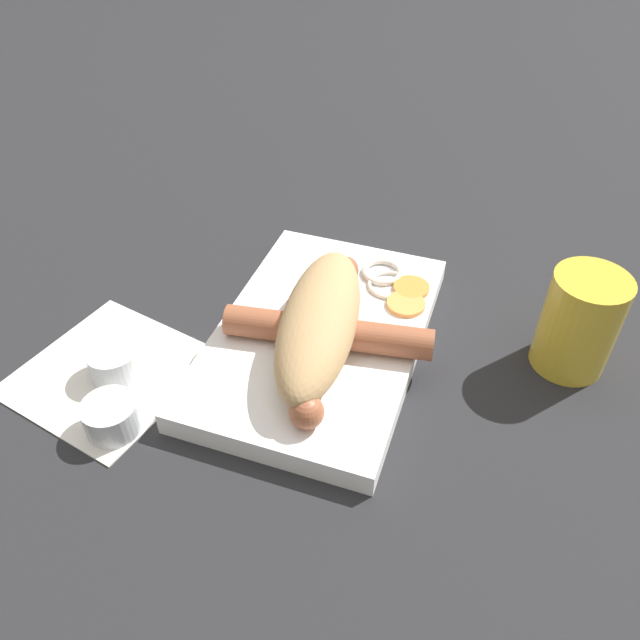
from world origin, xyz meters
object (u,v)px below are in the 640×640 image
sausage (328,332)px  drink_glass (579,323)px  bread_roll (319,321)px  condiment_cup_near (115,364)px  condiment_cup_far (112,419)px  food_tray (320,337)px

sausage → drink_glass: size_ratio=2.22×
drink_glass → bread_roll: bearing=-71.4°
condiment_cup_near → sausage: bearing=114.5°
bread_roll → condiment_cup_far: bearing=-45.2°
condiment_cup_near → condiment_cup_far: size_ratio=1.00×
condiment_cup_far → drink_glass: 0.39m
condiment_cup_far → drink_glass: bearing=120.4°
condiment_cup_near → drink_glass: 0.39m
condiment_cup_far → sausage: bearing=133.4°
food_tray → condiment_cup_near: bearing=-59.2°
food_tray → condiment_cup_far: 0.19m
condiment_cup_near → condiment_cup_far: same height
food_tray → drink_glass: size_ratio=2.96×
food_tray → bread_roll: bearing=17.6°
bread_roll → sausage: (-0.00, 0.01, -0.01)m
food_tray → condiment_cup_near: (0.09, -0.15, 0.00)m
bread_roll → drink_glass: bearing=108.6°
bread_roll → sausage: bearing=95.8°
sausage → condiment_cup_near: bearing=-65.5°
sausage → food_tray: bearing=-142.2°
food_tray → drink_glass: bearing=103.9°
food_tray → condiment_cup_near: 0.18m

